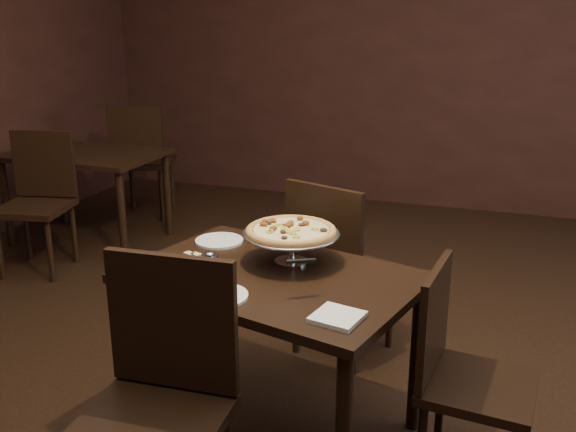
% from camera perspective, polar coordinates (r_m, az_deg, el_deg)
% --- Properties ---
extents(room, '(6.04, 7.04, 2.84)m').
position_cam_1_polar(room, '(2.44, 1.60, 11.08)').
color(room, black).
rests_on(room, ground).
extents(dining_table, '(1.26, 0.99, 0.70)m').
position_cam_1_polar(dining_table, '(2.58, -1.43, -7.04)').
color(dining_table, black).
rests_on(dining_table, ground).
extents(background_table, '(1.11, 0.74, 0.70)m').
position_cam_1_polar(background_table, '(5.07, -17.54, 4.42)').
color(background_table, black).
rests_on(background_table, ground).
extents(pizza_stand, '(0.40, 0.40, 0.17)m').
position_cam_1_polar(pizza_stand, '(2.61, 0.27, -1.37)').
color(pizza_stand, silver).
rests_on(pizza_stand, dining_table).
extents(parmesan_shaker, '(0.06, 0.06, 0.10)m').
position_cam_1_polar(parmesan_shaker, '(2.49, -8.31, -4.67)').
color(parmesan_shaker, '#ECEAB8').
rests_on(parmesan_shaker, dining_table).
extents(pepper_flake_shaker, '(0.06, 0.06, 0.11)m').
position_cam_1_polar(pepper_flake_shaker, '(2.49, -6.94, -4.46)').
color(pepper_flake_shaker, maroon).
rests_on(pepper_flake_shaker, dining_table).
extents(packet_caddy, '(0.10, 0.10, 0.08)m').
position_cam_1_polar(packet_caddy, '(2.57, -8.40, -4.24)').
color(packet_caddy, black).
rests_on(packet_caddy, dining_table).
extents(napkin_stack, '(0.18, 0.18, 0.02)m').
position_cam_1_polar(napkin_stack, '(2.18, 4.41, -8.94)').
color(napkin_stack, white).
rests_on(napkin_stack, dining_table).
extents(plate_left, '(0.22, 0.22, 0.01)m').
position_cam_1_polar(plate_left, '(2.90, -6.14, -2.20)').
color(plate_left, white).
rests_on(plate_left, dining_table).
extents(plate_near, '(0.22, 0.22, 0.01)m').
position_cam_1_polar(plate_near, '(2.35, -6.30, -7.07)').
color(plate_near, white).
rests_on(plate_near, dining_table).
extents(serving_spatula, '(0.14, 0.14, 0.02)m').
position_cam_1_polar(serving_spatula, '(2.30, 1.16, -4.08)').
color(serving_spatula, silver).
rests_on(serving_spatula, pizza_stand).
extents(chair_far, '(0.55, 0.55, 0.92)m').
position_cam_1_polar(chair_far, '(3.18, 4.36, -4.21)').
color(chair_far, black).
rests_on(chair_far, ground).
extents(chair_near, '(0.47, 0.47, 0.95)m').
position_cam_1_polar(chair_near, '(2.14, -11.47, -15.42)').
color(chair_near, black).
rests_on(chair_near, ground).
extents(chair_side, '(0.42, 0.42, 0.83)m').
position_cam_1_polar(chair_side, '(2.45, 15.14, -12.99)').
color(chair_side, black).
rests_on(chair_side, ground).
extents(bg_chair_far, '(0.56, 0.56, 0.97)m').
position_cam_1_polar(bg_chair_far, '(5.59, -12.91, 5.17)').
color(bg_chair_far, black).
rests_on(bg_chair_far, ground).
extents(bg_chair_near, '(0.52, 0.52, 0.93)m').
position_cam_1_polar(bg_chair_near, '(4.64, -21.32, 1.67)').
color(bg_chair_near, black).
rests_on(bg_chair_near, ground).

